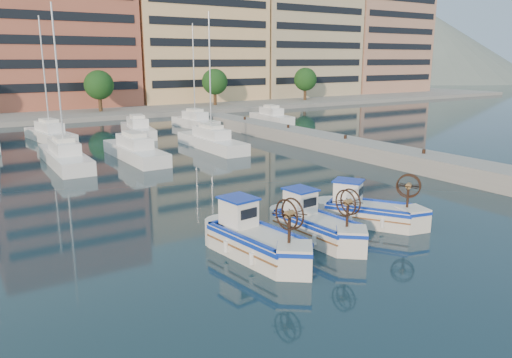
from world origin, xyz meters
name	(u,v)px	position (x,y,z in m)	size (l,w,h in m)	color
ground	(344,226)	(0.00, 0.00, 0.00)	(300.00, 300.00, 0.00)	#182F3E
quay	(401,157)	(13.00, 8.00, 0.60)	(3.00, 60.00, 1.20)	gray
waterfront	(108,37)	(9.23, 65.04, 11.10)	(180.00, 40.00, 25.60)	gray
hill_east	(421,80)	(140.00, 110.00, 0.00)	(160.00, 160.00, 50.00)	slate
yacht_marina	(108,142)	(-2.91, 27.20, 0.53)	(38.88, 22.67, 11.50)	white
fishing_boat_a	(255,238)	(-5.57, -0.89, 0.78)	(2.36, 4.64, 2.83)	silver
fishing_boat_b	(315,223)	(-2.30, -0.66, 0.73)	(2.05, 4.31, 2.64)	silver
fishing_boat_c	(368,210)	(1.09, -0.42, 0.72)	(3.59, 4.28, 2.61)	silver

